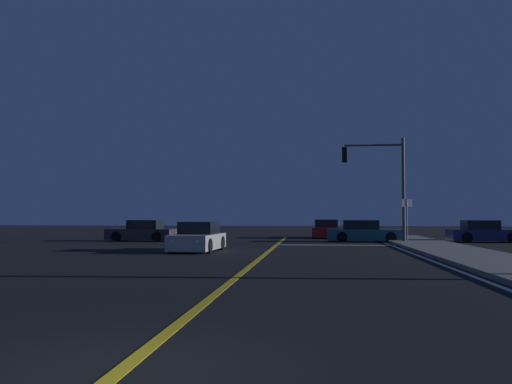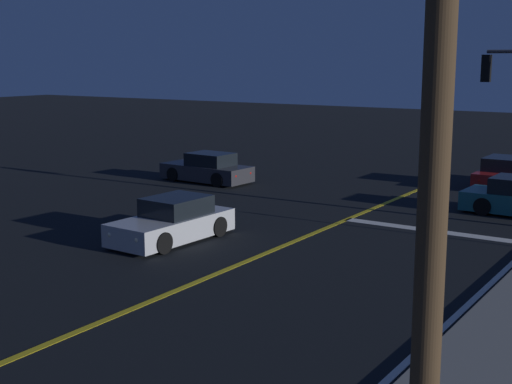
# 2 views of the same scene
# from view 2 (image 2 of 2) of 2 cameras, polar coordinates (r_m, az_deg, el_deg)

# --- Properties ---
(lane_line_center) EXTENTS (0.20, 43.90, 0.01)m
(lane_line_center) POSITION_cam_2_polar(r_m,az_deg,el_deg) (16.06, -11.18, -9.67)
(lane_line_center) COLOR gold
(lane_line_center) RESTS_ON ground
(stop_bar) EXTENTS (6.47, 0.50, 0.01)m
(stop_bar) POSITION_cam_2_polar(r_m,az_deg,el_deg) (23.95, 14.23, -3.06)
(stop_bar) COLOR silver
(stop_bar) RESTS_ON ground
(car_side_waiting_silver) EXTENTS (2.01, 4.20, 1.34)m
(car_side_waiting_silver) POSITION_cam_2_polar(r_m,az_deg,el_deg) (22.13, -6.66, -2.39)
(car_side_waiting_silver) COLOR #B2B5BA
(car_side_waiting_silver) RESTS_ON ground
(car_lead_oncoming_charcoal) EXTENTS (4.33, 1.99, 1.34)m
(car_lead_oncoming_charcoal) POSITION_cam_2_polar(r_m,az_deg,el_deg) (32.62, -3.89, 1.83)
(car_lead_oncoming_charcoal) COLOR #2D2D33
(car_lead_oncoming_charcoal) RESTS_ON ground
(car_mid_block_red) EXTENTS (1.97, 4.34, 1.34)m
(car_mid_block_red) POSITION_cam_2_polar(r_m,az_deg,el_deg) (33.07, 19.31, 1.38)
(car_mid_block_red) COLOR maroon
(car_mid_block_red) RESTS_ON ground
(utility_pole_right) EXTENTS (1.96, 0.30, 11.44)m
(utility_pole_right) POSITION_cam_2_polar(r_m,az_deg,el_deg) (7.05, 14.59, 13.84)
(utility_pole_right) COLOR #42301E
(utility_pole_right) RESTS_ON ground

